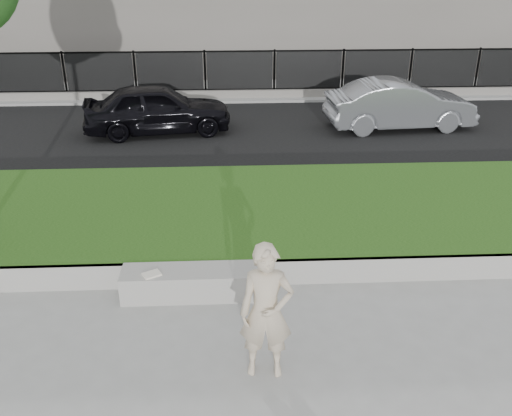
{
  "coord_description": "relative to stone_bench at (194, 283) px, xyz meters",
  "views": [
    {
      "loc": [
        0.11,
        -6.22,
        4.67
      ],
      "look_at": [
        0.48,
        1.2,
        1.19
      ],
      "focal_mm": 40.0,
      "sensor_mm": 36.0,
      "label": 1
    }
  ],
  "objects": [
    {
      "name": "ground",
      "position": [
        0.44,
        -0.8,
        -0.21
      ],
      "size": [
        90.0,
        90.0,
        0.0
      ],
      "primitive_type": "plane",
      "color": "gray",
      "rests_on": "ground"
    },
    {
      "name": "grass_bank",
      "position": [
        0.44,
        2.2,
        -0.01
      ],
      "size": [
        34.0,
        4.0,
        0.4
      ],
      "primitive_type": "cube",
      "color": "#14390E",
      "rests_on": "ground"
    },
    {
      "name": "grass_kerb",
      "position": [
        0.44,
        0.24,
        -0.01
      ],
      "size": [
        34.0,
        0.08,
        0.4
      ],
      "primitive_type": "cube",
      "color": "gray",
      "rests_on": "ground"
    },
    {
      "name": "street",
      "position": [
        0.44,
        7.7,
        -0.19
      ],
      "size": [
        34.0,
        7.0,
        0.04
      ],
      "primitive_type": "cube",
      "color": "black",
      "rests_on": "ground"
    },
    {
      "name": "far_pavement",
      "position": [
        0.44,
        12.2,
        -0.15
      ],
      "size": [
        34.0,
        3.0,
        0.12
      ],
      "primitive_type": "cube",
      "color": "gray",
      "rests_on": "ground"
    },
    {
      "name": "iron_fence",
      "position": [
        0.44,
        11.2,
        0.33
      ],
      "size": [
        32.0,
        0.3,
        1.5
      ],
      "color": "slate",
      "rests_on": "far_pavement"
    },
    {
      "name": "stone_bench",
      "position": [
        0.0,
        0.0,
        0.0
      ],
      "size": [
        2.05,
        0.51,
        0.42
      ],
      "primitive_type": "cube",
      "color": "gray",
      "rests_on": "ground"
    },
    {
      "name": "man",
      "position": [
        0.94,
        -1.67,
        0.64
      ],
      "size": [
        0.65,
        0.45,
        1.7
      ],
      "primitive_type": "imported",
      "rotation": [
        0.0,
        0.0,
        -0.07
      ],
      "color": "beige",
      "rests_on": "ground"
    },
    {
      "name": "book",
      "position": [
        -0.57,
        -0.11,
        0.22
      ],
      "size": [
        0.29,
        0.27,
        0.03
      ],
      "primitive_type": "cube",
      "rotation": [
        0.0,
        0.0,
        0.5
      ],
      "color": "white",
      "rests_on": "stone_bench"
    },
    {
      "name": "car_dark",
      "position": [
        -1.31,
        7.77,
        0.48
      ],
      "size": [
        4.0,
        2.07,
        1.3
      ],
      "primitive_type": "imported",
      "rotation": [
        0.0,
        0.0,
        1.71
      ],
      "color": "black",
      "rests_on": "street"
    },
    {
      "name": "car_silver",
      "position": [
        5.18,
        7.86,
        0.48
      ],
      "size": [
        4.05,
        1.71,
        1.3
      ],
      "primitive_type": "imported",
      "rotation": [
        0.0,
        0.0,
        1.66
      ],
      "color": "gray",
      "rests_on": "street"
    }
  ]
}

